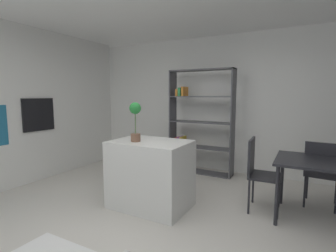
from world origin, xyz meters
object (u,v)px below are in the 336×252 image
object	(u,v)px
kitchen_island	(151,174)
open_bookshelf	(197,123)
potted_plant_on_island	(135,118)
dining_table	(325,168)
dining_chair_island_side	(258,168)
dining_chair_far	(322,169)
built_in_oven	(38,114)

from	to	relation	value
kitchen_island	open_bookshelf	xyz separation A→B (m)	(-0.04, 1.79, 0.53)
kitchen_island	potted_plant_on_island	world-z (taller)	potted_plant_on_island
potted_plant_on_island	dining_table	size ratio (longest dim) A/B	0.48
potted_plant_on_island	dining_chair_island_side	distance (m)	1.77
potted_plant_on_island	dining_table	xyz separation A→B (m)	(2.25, 0.73, -0.57)
kitchen_island	dining_chair_far	xyz separation A→B (m)	(2.08, 1.04, 0.09)
potted_plant_on_island	dining_chair_island_side	xyz separation A→B (m)	(1.48, 0.72, -0.67)
kitchen_island	dining_chair_far	bearing A→B (deg)	26.67
kitchen_island	dining_chair_island_side	size ratio (longest dim) A/B	1.08
built_in_oven	dining_chair_island_side	distance (m)	3.77
dining_table	built_in_oven	bearing A→B (deg)	-172.15
built_in_oven	dining_chair_far	bearing A→B (deg)	13.29
dining_chair_far	potted_plant_on_island	bearing A→B (deg)	32.08
built_in_oven	kitchen_island	size ratio (longest dim) A/B	0.57
kitchen_island	dining_chair_far	size ratio (longest dim) A/B	1.13
open_bookshelf	dining_table	bearing A→B (deg)	-29.12
dining_table	potted_plant_on_island	bearing A→B (deg)	-162.09
built_in_oven	potted_plant_on_island	xyz separation A→B (m)	(2.19, -0.11, 0.04)
dining_chair_island_side	potted_plant_on_island	bearing A→B (deg)	113.20
open_bookshelf	dining_chair_far	distance (m)	2.29
built_in_oven	dining_table	world-z (taller)	built_in_oven
kitchen_island	dining_chair_island_side	bearing A→B (deg)	24.62
dining_chair_far	open_bookshelf	bearing A→B (deg)	-14.82
built_in_oven	dining_chair_far	world-z (taller)	built_in_oven
dining_chair_island_side	dining_table	bearing A→B (deg)	-92.44
built_in_oven	dining_table	distance (m)	4.51
dining_chair_island_side	built_in_oven	bearing A→B (deg)	96.60
built_in_oven	open_bookshelf	size ratio (longest dim) A/B	0.29
dining_table	dining_chair_island_side	bearing A→B (deg)	-179.64
potted_plant_on_island	kitchen_island	bearing A→B (deg)	36.04
potted_plant_on_island	dining_chair_island_side	world-z (taller)	potted_plant_on_island
built_in_oven	dining_table	bearing A→B (deg)	7.85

